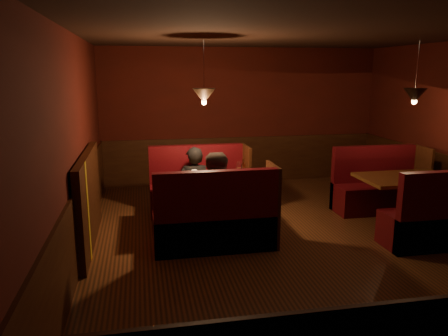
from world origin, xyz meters
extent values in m
cube|color=#311F11|center=(0.00, 0.00, -0.01)|extent=(6.00, 7.00, 0.01)
cube|color=black|center=(0.00, 0.00, 2.90)|extent=(6.00, 7.00, 0.01)
cube|color=#42100C|center=(0.00, 3.50, 1.45)|extent=(6.00, 0.01, 2.90)
cube|color=#42100C|center=(-3.00, 0.00, 1.45)|extent=(0.01, 7.00, 2.90)
cube|color=black|center=(0.00, 3.48, 0.50)|extent=(6.00, 0.04, 1.00)
cube|color=black|center=(-2.98, 0.00, 0.50)|extent=(0.04, 7.00, 1.00)
cube|color=black|center=(-2.92, 0.40, 0.65)|extent=(0.10, 2.20, 1.30)
cube|color=gold|center=(-2.87, -0.15, 0.65)|extent=(0.01, 0.12, 1.30)
cylinder|color=#333333|center=(-1.23, 0.72, 2.45)|extent=(0.01, 0.01, 0.80)
cone|color=black|center=(-1.23, 0.72, 2.05)|extent=(0.34, 0.34, 0.22)
sphere|color=#FFBF72|center=(-1.23, 0.72, 1.96)|extent=(0.08, 0.08, 0.08)
cylinder|color=#333333|center=(1.87, 0.21, 2.45)|extent=(0.01, 0.01, 0.80)
cone|color=black|center=(1.87, 0.21, 2.05)|extent=(0.34, 0.34, 0.22)
sphere|color=#FFBF72|center=(1.87, 0.21, 1.96)|extent=(0.08, 0.08, 0.08)
cube|color=#5A3518|center=(-1.23, 0.72, 0.80)|extent=(1.54, 0.93, 0.05)
cylinder|color=black|center=(-1.23, 0.72, 0.38)|extent=(0.15, 0.15, 0.77)
cylinder|color=black|center=(-1.23, 0.72, 0.02)|extent=(0.61, 0.61, 0.04)
cylinder|color=silver|center=(-1.20, 0.56, 0.83)|extent=(0.31, 0.31, 0.02)
cube|color=black|center=(-1.21, 0.65, 0.86)|extent=(0.10, 0.09, 0.04)
ellipsoid|color=silver|center=(-1.20, 0.59, 0.87)|extent=(0.08, 0.08, 0.06)
cube|color=tan|center=(-1.10, 0.48, 0.86)|extent=(0.10, 0.09, 0.04)
cylinder|color=silver|center=(-1.21, 0.54, 0.85)|extent=(0.05, 0.14, 0.01)
cylinder|color=silver|center=(-1.39, 0.92, 0.83)|extent=(0.29, 0.29, 0.02)
ellipsoid|color=beige|center=(-1.36, 0.94, 0.87)|extent=(0.11, 0.11, 0.06)
cube|color=silver|center=(-1.38, 0.90, 0.84)|extent=(0.21, 0.11, 0.00)
cylinder|color=white|center=(-0.85, 0.74, 0.87)|extent=(0.06, 0.06, 0.09)
cylinder|color=white|center=(-0.64, 0.96, 0.90)|extent=(0.08, 0.08, 0.16)
cylinder|color=white|center=(-0.74, 0.54, 0.90)|extent=(0.08, 0.08, 0.16)
cylinder|color=#47230F|center=(-0.62, 0.75, 0.91)|extent=(0.07, 0.07, 0.18)
cylinder|color=#47230F|center=(-0.62, 0.75, 1.04)|extent=(0.03, 0.03, 0.08)
ellipsoid|color=white|center=(-0.80, 0.54, 0.85)|extent=(0.11, 0.09, 0.05)
cube|color=black|center=(-1.23, 1.52, 0.25)|extent=(1.64, 0.60, 0.49)
cube|color=black|center=(-1.23, 1.75, 0.58)|extent=(1.64, 0.13, 1.15)
cube|color=black|center=(-0.39, 1.52, 0.58)|extent=(0.04, 0.60, 1.15)
cube|color=black|center=(-1.23, -0.07, 0.25)|extent=(1.64, 0.60, 0.49)
cube|color=black|center=(-1.23, -0.31, 0.58)|extent=(1.64, 0.13, 1.15)
cube|color=black|center=(-0.39, -0.07, 0.58)|extent=(0.04, 0.60, 1.15)
cube|color=#5A3518|center=(1.87, 0.21, 0.78)|extent=(1.43, 0.91, 0.05)
cylinder|color=black|center=(1.87, 0.21, 0.38)|extent=(0.15, 0.15, 0.75)
cylinder|color=black|center=(1.87, 0.21, 0.02)|extent=(0.60, 0.60, 0.04)
cube|color=black|center=(1.87, 0.99, 0.24)|extent=(1.53, 0.59, 0.48)
cube|color=black|center=(1.87, 1.22, 0.56)|extent=(1.53, 0.13, 1.13)
cube|color=black|center=(2.66, 0.99, 0.56)|extent=(0.04, 0.59, 1.13)
cube|color=black|center=(1.87, -0.57, 0.24)|extent=(1.53, 0.59, 0.48)
imported|color=black|center=(-1.32, 1.38, 0.77)|extent=(0.58, 0.40, 1.53)
imported|color=#3F312A|center=(-1.12, 0.08, 0.83)|extent=(1.00, 0.91, 1.67)
camera|label=1|loc=(-2.17, -5.71, 2.40)|focal=35.00mm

